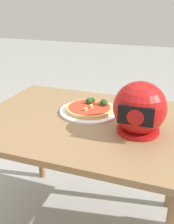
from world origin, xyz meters
The scene contains 4 objects.
dining_table centered at (0.00, 0.00, 0.65)m, with size 1.09×0.83×0.74m.
pizza_plate centered at (0.00, -0.09, 0.74)m, with size 0.33×0.33×0.01m, color white.
pizza centered at (-0.01, -0.10, 0.76)m, with size 0.26×0.26×0.06m.
motorcycle_helmet centered at (-0.29, 0.05, 0.85)m, with size 0.24×0.24×0.24m.
Camera 1 is at (-0.43, 1.15, 1.31)m, focal length 41.91 mm.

